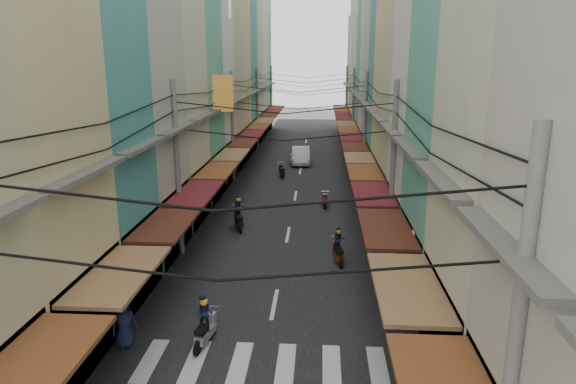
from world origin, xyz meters
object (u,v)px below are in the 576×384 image
at_px(bicycle, 447,276).
at_px(market_umbrella, 471,292).
at_px(white_car, 301,164).
at_px(traffic_sign, 413,250).

relative_size(bicycle, market_umbrella, 0.72).
bearing_deg(bicycle, market_umbrella, 174.71).
xyz_separation_m(white_car, traffic_sign, (5.11, -27.51, 2.42)).
relative_size(white_car, bicycle, 3.21).
xyz_separation_m(white_car, bicycle, (7.26, -24.11, 0.00)).
xyz_separation_m(bicycle, market_umbrella, (-0.71, -5.73, 1.97)).
height_order(white_car, traffic_sign, traffic_sign).
height_order(market_umbrella, traffic_sign, traffic_sign).
distance_m(white_car, bicycle, 25.18).
height_order(white_car, market_umbrella, market_umbrella).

